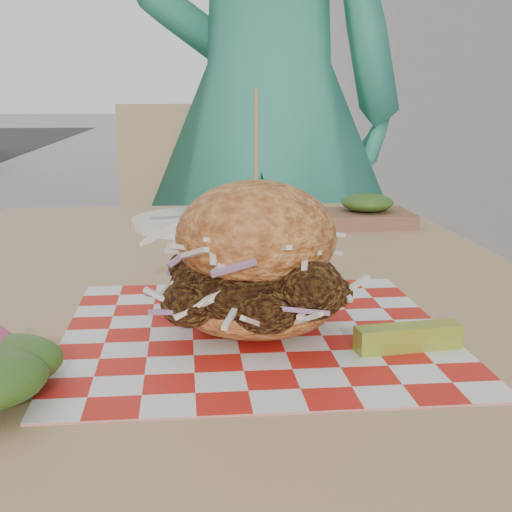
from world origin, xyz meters
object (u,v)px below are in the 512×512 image
object	(u,v)px
sandwich	(256,267)
diner	(265,107)
patio_chair	(203,265)
patio_table	(221,337)

from	to	relation	value
sandwich	diner	bearing A→B (deg)	83.12
patio_chair	sandwich	bearing A→B (deg)	-88.85
diner	patio_table	distance (m)	0.97
diner	patio_chair	world-z (taller)	diner
patio_chair	patio_table	bearing A→B (deg)	-90.00
patio_table	patio_chair	xyz separation A→B (m)	(0.00, 0.90, -0.12)
diner	patio_table	world-z (taller)	diner
diner	patio_chair	distance (m)	0.42
patio_table	sandwich	distance (m)	0.26
diner	sandwich	size ratio (longest dim) A/B	8.41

